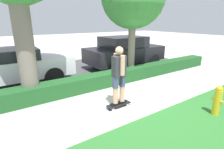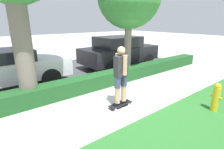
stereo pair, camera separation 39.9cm
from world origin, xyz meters
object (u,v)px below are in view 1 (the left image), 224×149
Objects in this scene: parked_car_middle at (124,51)px; fire_hydrant at (217,100)px; skateboard at (119,104)px; skater_person at (119,75)px; parked_car_front at (7,67)px.

parked_car_middle is 5.57m from fire_hydrant.
skater_person is at bearing -90.00° from skateboard.
skater_person reaches higher than parked_car_front.
skateboard is 0.45× the size of skater_person.
skateboard is 4.77m from parked_car_middle.
parked_car_front is (-2.52, 3.66, 0.73)m from skateboard.
parked_car_front is at bearing 129.02° from fire_hydrant.
parked_car_front is at bearing 124.58° from skater_person.
fire_hydrant is (1.92, -1.83, -0.58)m from skater_person.
parked_car_middle is at bearing -0.05° from parked_car_front.
parked_car_front is at bearing 178.61° from parked_car_middle.
skater_person is 4.71m from parked_car_middle.
fire_hydrant is (1.92, -1.83, 0.34)m from skateboard.
parked_car_middle is (3.01, 3.62, -0.13)m from skater_person.
skater_person is 4.45m from parked_car_front.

